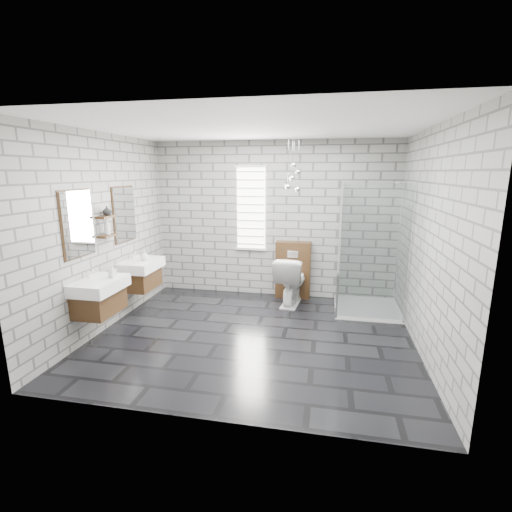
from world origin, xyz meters
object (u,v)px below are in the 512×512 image
(toilet, at_px, (291,280))
(vanity_left, at_px, (97,287))
(vanity_right, at_px, (139,266))
(shower_enclosure, at_px, (363,282))
(cistern_panel, at_px, (293,270))

(toilet, bearing_deg, vanity_left, 46.63)
(vanity_right, bearing_deg, shower_enclosure, 11.14)
(vanity_right, xyz_separation_m, cistern_panel, (2.27, 1.19, -0.26))
(vanity_left, distance_m, cistern_panel, 3.22)
(shower_enclosure, relative_size, toilet, 2.50)
(vanity_left, bearing_deg, vanity_right, 90.00)
(vanity_left, xyz_separation_m, vanity_right, (0.00, 1.08, 0.00))
(vanity_right, height_order, shower_enclosure, shower_enclosure)
(cistern_panel, xyz_separation_m, toilet, (0.00, -0.33, -0.09))
(vanity_left, xyz_separation_m, cistern_panel, (2.27, 2.26, -0.26))
(toilet, bearing_deg, vanity_right, 26.94)
(vanity_right, bearing_deg, toilet, 20.76)
(cistern_panel, bearing_deg, shower_enclosure, -24.48)
(vanity_right, xyz_separation_m, shower_enclosure, (3.41, 0.67, -0.25))
(vanity_left, bearing_deg, shower_enclosure, 27.14)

